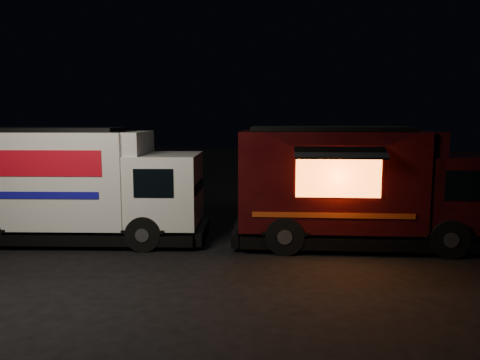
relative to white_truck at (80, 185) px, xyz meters
name	(u,v)px	position (x,y,z in m)	size (l,w,h in m)	color
ground	(191,258)	(3.49, -0.82, -1.56)	(80.00, 80.00, 0.00)	black
white_truck	(80,185)	(0.00, 0.00, 0.00)	(6.87, 2.34, 3.11)	silver
red_truck	(362,186)	(7.46, 1.49, 0.02)	(6.76, 2.49, 3.15)	#3A0A0A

